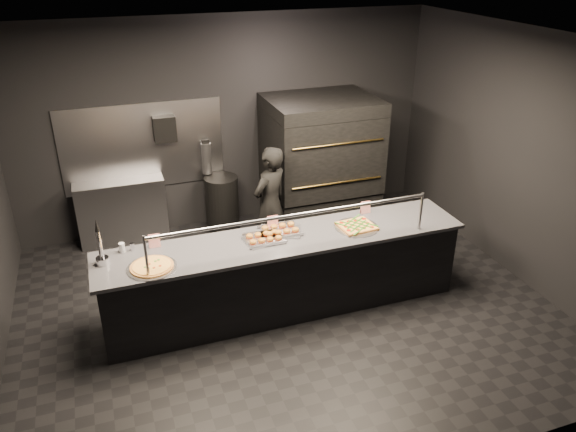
% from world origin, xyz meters
% --- Properties ---
extents(room, '(6.04, 6.00, 3.00)m').
position_xyz_m(room, '(-0.02, 0.05, 1.50)').
color(room, black).
rests_on(room, ground).
extents(service_counter, '(4.10, 0.78, 1.37)m').
position_xyz_m(service_counter, '(0.00, -0.00, 0.46)').
color(service_counter, black).
rests_on(service_counter, ground).
extents(pizza_oven, '(1.50, 1.23, 1.91)m').
position_xyz_m(pizza_oven, '(1.20, 1.90, 0.97)').
color(pizza_oven, black).
rests_on(pizza_oven, ground).
extents(prep_shelf, '(1.20, 0.35, 0.90)m').
position_xyz_m(prep_shelf, '(-1.60, 2.32, 0.45)').
color(prep_shelf, '#99999E').
rests_on(prep_shelf, ground).
extents(towel_dispenser, '(0.30, 0.20, 0.35)m').
position_xyz_m(towel_dispenser, '(-0.90, 2.39, 1.55)').
color(towel_dispenser, black).
rests_on(towel_dispenser, room).
extents(fire_extinguisher, '(0.14, 0.14, 0.51)m').
position_xyz_m(fire_extinguisher, '(-0.35, 2.40, 1.06)').
color(fire_extinguisher, '#B2B2B7').
rests_on(fire_extinguisher, room).
extents(beer_tap, '(0.13, 0.19, 0.50)m').
position_xyz_m(beer_tap, '(-1.91, 0.10, 1.06)').
color(beer_tap, silver).
rests_on(beer_tap, service_counter).
extents(round_pizza, '(0.50, 0.50, 0.03)m').
position_xyz_m(round_pizza, '(-1.45, -0.15, 0.94)').
color(round_pizza, silver).
rests_on(round_pizza, service_counter).
extents(slider_tray_a, '(0.46, 0.36, 0.07)m').
position_xyz_m(slider_tray_a, '(-0.23, 0.03, 0.95)').
color(slider_tray_a, silver).
rests_on(slider_tray_a, service_counter).
extents(slider_tray_b, '(0.52, 0.45, 0.07)m').
position_xyz_m(slider_tray_b, '(-0.00, 0.15, 0.95)').
color(slider_tray_b, silver).
rests_on(slider_tray_b, service_counter).
extents(square_pizza, '(0.49, 0.49, 0.05)m').
position_xyz_m(square_pizza, '(0.85, -0.04, 0.94)').
color(square_pizza, silver).
rests_on(square_pizza, service_counter).
extents(condiment_jar, '(0.16, 0.06, 0.10)m').
position_xyz_m(condiment_jar, '(-1.67, 0.28, 0.97)').
color(condiment_jar, silver).
rests_on(condiment_jar, service_counter).
extents(tent_cards, '(2.60, 0.04, 0.15)m').
position_xyz_m(tent_cards, '(-0.10, 0.28, 1.00)').
color(tent_cards, white).
rests_on(tent_cards, service_counter).
extents(trash_bin, '(0.48, 0.48, 0.81)m').
position_xyz_m(trash_bin, '(-0.20, 2.22, 0.40)').
color(trash_bin, black).
rests_on(trash_bin, ground).
extents(worker, '(0.68, 0.62, 1.56)m').
position_xyz_m(worker, '(0.21, 1.17, 0.78)').
color(worker, black).
rests_on(worker, ground).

